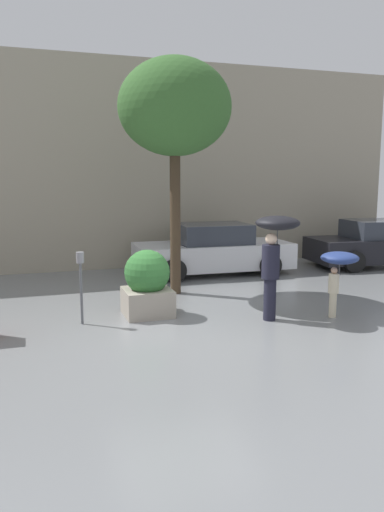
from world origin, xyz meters
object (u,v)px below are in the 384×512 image
object	(u,v)px
person_adult	(275,243)
person_child	(339,264)
planter_box	(147,284)
parked_car_far	(377,245)
parking_meter	(81,273)
parked_car_near	(213,251)
street_tree	(175,109)

from	to	relation	value
person_adult	person_child	world-z (taller)	person_adult
planter_box	person_child	distance (m)	3.65
planter_box	person_adult	xyz separation A→B (m)	(2.19, -1.03, 0.82)
parked_car_far	parking_meter	world-z (taller)	parked_car_far
parked_car_far	parked_car_near	bearing A→B (deg)	91.32
person_child	parked_car_near	size ratio (longest dim) A/B	0.29
parked_car_near	street_tree	world-z (taller)	street_tree
planter_box	parking_meter	xyz separation A→B (m)	(-1.28, -0.22, 0.33)
person_adult	parked_car_far	xyz separation A→B (m)	(5.69, 4.23, -0.81)
planter_box	parking_meter	world-z (taller)	parking_meter
person_child	parked_car_near	distance (m)	4.98
parking_meter	person_adult	bearing A→B (deg)	-13.15
planter_box	parking_meter	bearing A→B (deg)	-170.32
planter_box	street_tree	bearing A→B (deg)	57.15
parked_car_far	street_tree	xyz separation A→B (m)	(-6.83, -1.59, 3.51)
street_tree	person_child	bearing A→B (deg)	-51.45
parked_car_far	person_child	bearing A→B (deg)	140.83
planter_box	parked_car_near	bearing A→B (deg)	53.00
parked_car_far	parking_meter	size ratio (longest dim) A/B	3.17
street_tree	parking_meter	xyz separation A→B (m)	(-2.32, -1.83, -3.19)
person_adult	parked_car_far	world-z (taller)	person_adult
parked_car_far	street_tree	world-z (taller)	street_tree
person_adult	parking_meter	world-z (taller)	person_adult
parking_meter	street_tree	bearing A→B (deg)	38.33
planter_box	parked_car_near	world-z (taller)	parked_car_near
person_child	planter_box	bearing A→B (deg)	-155.32
parked_car_near	parked_car_far	world-z (taller)	same
person_adult	person_child	size ratio (longest dim) A/B	1.53
planter_box	parked_car_far	world-z (taller)	parked_car_far
person_child	parking_meter	size ratio (longest dim) A/B	0.96
planter_box	parked_car_far	xyz separation A→B (m)	(7.87, 3.20, 0.01)
planter_box	street_tree	size ratio (longest dim) A/B	0.25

